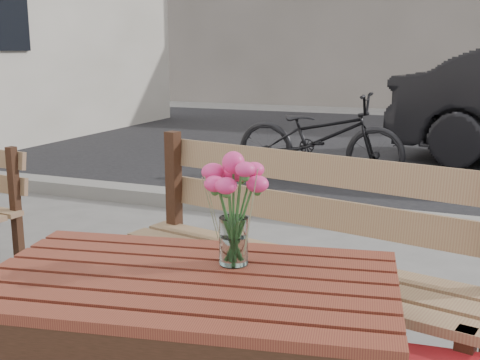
% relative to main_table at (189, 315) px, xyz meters
% --- Properties ---
extents(street, '(30.00, 8.12, 0.12)m').
position_rel_main_table_xyz_m(street, '(-0.01, 5.13, -0.56)').
color(street, black).
rests_on(street, ground).
extents(main_table, '(1.24, 0.86, 0.70)m').
position_rel_main_table_xyz_m(main_table, '(0.00, 0.00, 0.00)').
color(main_table, maroon).
rests_on(main_table, ground).
extents(main_bench, '(1.62, 0.79, 0.97)m').
position_rel_main_table_xyz_m(main_bench, '(0.09, 0.78, 0.00)').
color(main_bench, '#91694B').
rests_on(main_bench, ground).
extents(main_vase, '(0.18, 0.18, 0.33)m').
position_rel_main_table_xyz_m(main_vase, '(0.08, 0.14, 0.32)').
color(main_vase, white).
rests_on(main_vase, main_table).
extents(bicycle, '(1.73, 0.63, 0.90)m').
position_rel_main_table_xyz_m(bicycle, '(-0.80, 4.50, -0.14)').
color(bicycle, black).
rests_on(bicycle, ground).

